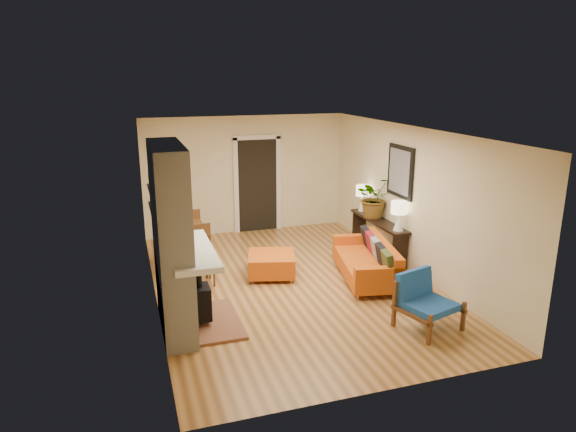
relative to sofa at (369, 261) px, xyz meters
name	(u,v)px	position (x,y,z in m)	size (l,w,h in m)	color
room_shell	(280,181)	(-0.76, 2.82, 0.92)	(6.50, 6.50, 6.50)	tan
fireplace	(175,244)	(-3.37, -0.82, 0.92)	(1.09, 1.68, 2.60)	white
sofa	(369,261)	(0.00, 0.00, 0.00)	(1.16, 1.98, 0.73)	silver
ottoman	(271,263)	(-1.60, 0.62, -0.09)	(0.98, 0.98, 0.41)	silver
blue_chair	(424,298)	(-0.07, -1.82, 0.10)	(0.92, 0.91, 0.78)	brown
dining_table	(188,236)	(-2.94, 1.35, 0.34)	(0.81, 1.88, 1.01)	brown
console_table	(379,227)	(0.70, 1.03, 0.26)	(0.34, 1.85, 0.72)	black
lamp_near	(399,212)	(0.70, 0.29, 0.74)	(0.30, 0.30, 0.54)	white
lamp_far	(363,195)	(0.70, 1.75, 0.74)	(0.30, 0.30, 0.54)	white
houseplant	(374,197)	(0.69, 1.24, 0.81)	(0.74, 0.64, 0.82)	#1E5919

